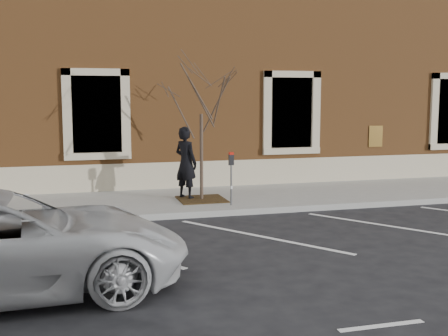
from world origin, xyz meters
name	(u,v)px	position (x,y,z in m)	size (l,w,h in m)	color
ground	(230,215)	(0.00, 0.00, 0.00)	(120.00, 120.00, 0.00)	#28282B
sidewalk_near	(213,200)	(0.00, 1.75, 0.07)	(40.00, 3.50, 0.15)	#A6A39C
curb_near	(231,212)	(0.00, -0.05, 0.07)	(40.00, 0.12, 0.15)	#9E9E99
parking_stripes	(259,236)	(0.00, -2.20, 0.00)	(28.00, 4.40, 0.01)	silver
building_civic	(173,67)	(0.00, 7.74, 4.00)	(40.00, 8.62, 8.00)	brown
man	(186,163)	(-0.76, 1.72, 1.13)	(0.71, 0.47, 1.96)	black
parking_meter	(231,168)	(0.16, 0.51, 1.09)	(0.12, 0.09, 1.36)	#595B60
tree_grate	(202,199)	(-0.40, 1.40, 0.17)	(1.24, 1.24, 0.03)	#3B2913
sapling	(201,90)	(-0.40, 1.40, 3.08)	(2.51, 2.51, 4.18)	#4C372E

